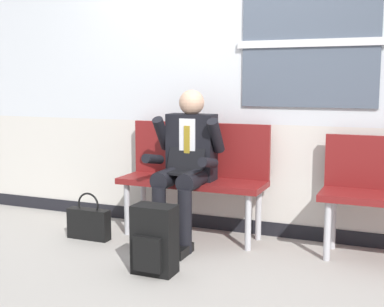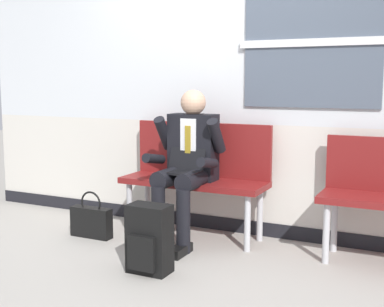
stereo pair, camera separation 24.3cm
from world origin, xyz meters
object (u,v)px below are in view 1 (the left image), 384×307
object	(u,v)px
bench_with_person	(195,170)
handbag	(89,223)
person_seated	(186,161)
backpack	(154,240)

from	to	relation	value
bench_with_person	handbag	bearing A→B (deg)	-149.31
person_seated	bench_with_person	bearing A→B (deg)	90.00
bench_with_person	backpack	world-z (taller)	bench_with_person
bench_with_person	backpack	bearing A→B (deg)	-84.79
person_seated	handbag	distance (m)	0.98
person_seated	handbag	xyz separation A→B (m)	(-0.78, -0.26, -0.53)
person_seated	backpack	size ratio (longest dim) A/B	2.60
handbag	person_seated	bearing A→B (deg)	18.30
person_seated	handbag	world-z (taller)	person_seated
backpack	person_seated	bearing A→B (deg)	96.62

